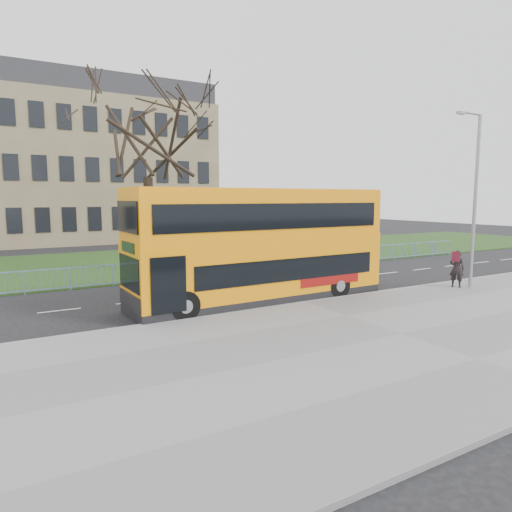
{
  "coord_description": "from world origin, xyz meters",
  "views": [
    {
      "loc": [
        -11.11,
        -16.61,
        4.43
      ],
      "look_at": [
        -0.89,
        1.0,
        1.82
      ],
      "focal_mm": 32.0,
      "sensor_mm": 36.0,
      "label": 1
    }
  ],
  "objects": [
    {
      "name": "ground",
      "position": [
        0.0,
        0.0,
        0.0
      ],
      "size": [
        120.0,
        120.0,
        0.0
      ],
      "primitive_type": "plane",
      "color": "black",
      "rests_on": "ground"
    },
    {
      "name": "pavement",
      "position": [
        0.0,
        -6.75,
        0.06
      ],
      "size": [
        80.0,
        10.5,
        0.12
      ],
      "primitive_type": "cube",
      "color": "slate",
      "rests_on": "ground"
    },
    {
      "name": "kerb",
      "position": [
        0.0,
        -1.55,
        0.07
      ],
      "size": [
        80.0,
        0.2,
        0.14
      ],
      "primitive_type": "cube",
      "color": "gray",
      "rests_on": "ground"
    },
    {
      "name": "grass_verge",
      "position": [
        0.0,
        14.3,
        0.04
      ],
      "size": [
        80.0,
        15.4,
        0.08
      ],
      "primitive_type": "cube",
      "color": "#1C3B15",
      "rests_on": "ground"
    },
    {
      "name": "guard_railing",
      "position": [
        0.0,
        6.6,
        0.55
      ],
      "size": [
        40.0,
        0.12,
        1.1
      ],
      "primitive_type": null,
      "color": "#6F90C6",
      "rests_on": "ground"
    },
    {
      "name": "bare_tree",
      "position": [
        -3.0,
        10.0,
        6.68
      ],
      "size": [
        9.24,
        9.24,
        13.21
      ],
      "primitive_type": null,
      "color": "black",
      "rests_on": "grass_verge"
    },
    {
      "name": "civic_building",
      "position": [
        -5.0,
        35.0,
        7.0
      ],
      "size": [
        30.0,
        15.0,
        14.0
      ],
      "primitive_type": "cube",
      "color": "#79654D",
      "rests_on": "ground"
    },
    {
      "name": "yellow_bus",
      "position": [
        -1.27,
        -0.14,
        2.54
      ],
      "size": [
        11.36,
        2.98,
        4.73
      ],
      "rotation": [
        0.0,
        0.0,
        0.03
      ],
      "color": "orange",
      "rests_on": "ground"
    },
    {
      "name": "pedestrian",
      "position": [
        8.23,
        -2.65,
        1.02
      ],
      "size": [
        0.7,
        0.79,
        1.81
      ],
      "primitive_type": "imported",
      "rotation": [
        0.0,
        0.0,
        2.07
      ],
      "color": "black",
      "rests_on": "pavement"
    },
    {
      "name": "street_lamp",
      "position": [
        8.72,
        -3.0,
        4.61
      ],
      "size": [
        1.73,
        0.19,
        8.18
      ],
      "rotation": [
        0.0,
        0.0,
        0.01
      ],
      "color": "gray",
      "rests_on": "pavement"
    }
  ]
}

